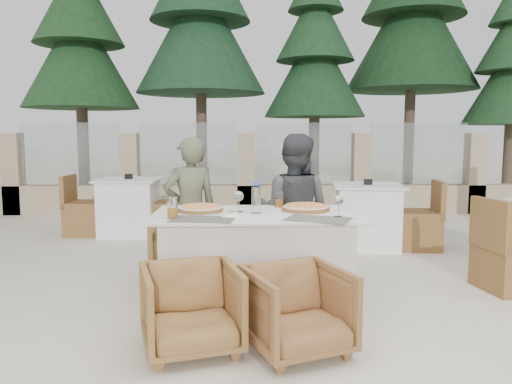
{
  "coord_description": "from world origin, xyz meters",
  "views": [
    {
      "loc": [
        0.01,
        -3.82,
        1.38
      ],
      "look_at": [
        0.09,
        0.28,
        0.9
      ],
      "focal_mm": 35.0,
      "sensor_mm": 36.0,
      "label": 1
    }
  ],
  "objects_px": {
    "pizza_left": "(201,209)",
    "beer_glass_right": "(279,199)",
    "wine_glass_corner": "(339,205)",
    "armchair_far_right": "(287,249)",
    "bg_table_b": "(367,216)",
    "olive_dish": "(231,214)",
    "water_bottle": "(256,197)",
    "dining_table": "(257,262)",
    "diner_right": "(294,212)",
    "wine_glass_centre": "(239,200)",
    "diner_left": "(191,211)",
    "armchair_near_left": "(191,309)",
    "armchair_far_left": "(195,251)",
    "pizza_right": "(306,208)",
    "armchair_near_right": "(297,310)",
    "beer_glass_left": "(172,208)",
    "bg_table_a": "(130,207)"
  },
  "relations": [
    {
      "from": "pizza_left",
      "to": "beer_glass_right",
      "type": "distance_m",
      "value": 0.68
    },
    {
      "from": "wine_glass_corner",
      "to": "armchair_far_right",
      "type": "distance_m",
      "value": 1.2
    },
    {
      "from": "bg_table_b",
      "to": "olive_dish",
      "type": "bearing_deg",
      "value": -117.31
    },
    {
      "from": "pizza_left",
      "to": "bg_table_b",
      "type": "height_order",
      "value": "pizza_left"
    },
    {
      "from": "water_bottle",
      "to": "beer_glass_right",
      "type": "relative_size",
      "value": 1.74
    },
    {
      "from": "dining_table",
      "to": "diner_right",
      "type": "xyz_separation_m",
      "value": [
        0.34,
        0.55,
        0.31
      ]
    },
    {
      "from": "bg_table_b",
      "to": "wine_glass_centre",
      "type": "bearing_deg",
      "value": -119.18
    },
    {
      "from": "beer_glass_right",
      "to": "diner_left",
      "type": "relative_size",
      "value": 0.1
    },
    {
      "from": "armchair_far_right",
      "to": "armchair_near_left",
      "type": "distance_m",
      "value": 1.72
    },
    {
      "from": "armchair_far_right",
      "to": "armchair_far_left",
      "type": "bearing_deg",
      "value": 19.43
    },
    {
      "from": "pizza_right",
      "to": "bg_table_b",
      "type": "height_order",
      "value": "pizza_right"
    },
    {
      "from": "pizza_left",
      "to": "diner_left",
      "type": "relative_size",
      "value": 0.26
    },
    {
      "from": "wine_glass_centre",
      "to": "armchair_far_left",
      "type": "height_order",
      "value": "wine_glass_centre"
    },
    {
      "from": "armchair_near_right",
      "to": "diner_left",
      "type": "bearing_deg",
      "value": 97.93
    },
    {
      "from": "armchair_near_left",
      "to": "diner_left",
      "type": "distance_m",
      "value": 1.5
    },
    {
      "from": "armchair_far_left",
      "to": "diner_right",
      "type": "xyz_separation_m",
      "value": [
        0.89,
        -0.12,
        0.38
      ]
    },
    {
      "from": "pizza_right",
      "to": "diner_right",
      "type": "relative_size",
      "value": 0.27
    },
    {
      "from": "water_bottle",
      "to": "wine_glass_corner",
      "type": "bearing_deg",
      "value": -18.69
    },
    {
      "from": "olive_dish",
      "to": "armchair_far_right",
      "type": "height_order",
      "value": "olive_dish"
    },
    {
      "from": "armchair_near_right",
      "to": "diner_right",
      "type": "relative_size",
      "value": 0.44
    },
    {
      "from": "pizza_left",
      "to": "beer_glass_left",
      "type": "height_order",
      "value": "beer_glass_left"
    },
    {
      "from": "pizza_left",
      "to": "bg_table_b",
      "type": "relative_size",
      "value": 0.22
    },
    {
      "from": "armchair_near_right",
      "to": "wine_glass_corner",
      "type": "bearing_deg",
      "value": 37.07
    },
    {
      "from": "diner_right",
      "to": "bg_table_b",
      "type": "height_order",
      "value": "diner_right"
    },
    {
      "from": "olive_dish",
      "to": "armchair_far_left",
      "type": "height_order",
      "value": "olive_dish"
    },
    {
      "from": "dining_table",
      "to": "beer_glass_right",
      "type": "relative_size",
      "value": 11.45
    },
    {
      "from": "diner_right",
      "to": "bg_table_b",
      "type": "bearing_deg",
      "value": -102.56
    },
    {
      "from": "armchair_near_right",
      "to": "armchair_far_right",
      "type": "bearing_deg",
      "value": 66.35
    },
    {
      "from": "armchair_far_right",
      "to": "armchair_near_right",
      "type": "bearing_deg",
      "value": 97.65
    },
    {
      "from": "olive_dish",
      "to": "armchair_near_right",
      "type": "relative_size",
      "value": 0.18
    },
    {
      "from": "armchair_far_left",
      "to": "bg_table_b",
      "type": "xyz_separation_m",
      "value": [
        1.94,
        1.48,
        0.07
      ]
    },
    {
      "from": "wine_glass_centre",
      "to": "diner_right",
      "type": "distance_m",
      "value": 0.7
    },
    {
      "from": "wine_glass_centre",
      "to": "olive_dish",
      "type": "height_order",
      "value": "wine_glass_centre"
    },
    {
      "from": "wine_glass_centre",
      "to": "wine_glass_corner",
      "type": "bearing_deg",
      "value": -19.28
    },
    {
      "from": "wine_glass_corner",
      "to": "armchair_near_right",
      "type": "relative_size",
      "value": 0.3
    },
    {
      "from": "dining_table",
      "to": "diner_right",
      "type": "distance_m",
      "value": 0.71
    },
    {
      "from": "armchair_near_right",
      "to": "bg_table_a",
      "type": "relative_size",
      "value": 0.37
    },
    {
      "from": "olive_dish",
      "to": "dining_table",
      "type": "bearing_deg",
      "value": 40.68
    },
    {
      "from": "wine_glass_centre",
      "to": "bg_table_a",
      "type": "relative_size",
      "value": 0.11
    },
    {
      "from": "bg_table_b",
      "to": "pizza_right",
      "type": "bearing_deg",
      "value": -109.15
    },
    {
      "from": "armchair_near_left",
      "to": "armchair_near_right",
      "type": "distance_m",
      "value": 0.67
    },
    {
      "from": "water_bottle",
      "to": "armchair_near_right",
      "type": "bearing_deg",
      "value": -72.69
    },
    {
      "from": "diner_left",
      "to": "armchair_near_right",
      "type": "bearing_deg",
      "value": 99.86
    },
    {
      "from": "armchair_far_right",
      "to": "bg_table_a",
      "type": "height_order",
      "value": "bg_table_a"
    },
    {
      "from": "armchair_far_left",
      "to": "pizza_right",
      "type": "bearing_deg",
      "value": 157.17
    },
    {
      "from": "olive_dish",
      "to": "armchair_near_right",
      "type": "bearing_deg",
      "value": -54.86
    },
    {
      "from": "armchair_far_right",
      "to": "dining_table",
      "type": "bearing_deg",
      "value": 79.48
    },
    {
      "from": "dining_table",
      "to": "armchair_far_left",
      "type": "relative_size",
      "value": 2.33
    },
    {
      "from": "beer_glass_left",
      "to": "armchair_far_left",
      "type": "relative_size",
      "value": 0.23
    },
    {
      "from": "beer_glass_right",
      "to": "bg_table_b",
      "type": "relative_size",
      "value": 0.09
    }
  ]
}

